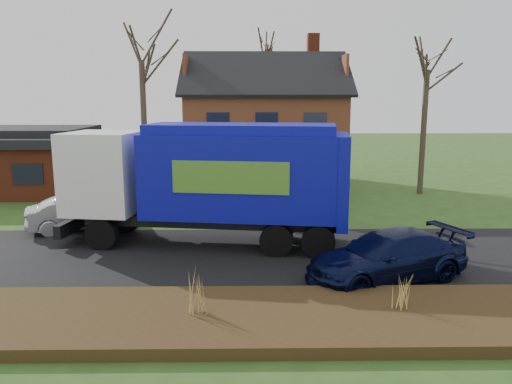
{
  "coord_description": "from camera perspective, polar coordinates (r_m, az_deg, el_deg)",
  "views": [
    {
      "loc": [
        1.02,
        -16.64,
        5.45
      ],
      "look_at": [
        1.31,
        2.5,
        1.8
      ],
      "focal_mm": 35.0,
      "sensor_mm": 36.0,
      "label": 1
    }
  ],
  "objects": [
    {
      "name": "ranch_house",
      "position": [
        32.58,
        -24.47,
        3.41
      ],
      "size": [
        9.8,
        8.2,
        3.7
      ],
      "color": "maroon",
      "rests_on": "ground"
    },
    {
      "name": "mulch_verge",
      "position": [
        12.56,
        -5.64,
        -14.22
      ],
      "size": [
        80.0,
        3.5,
        0.3
      ],
      "primitive_type": "cube",
      "color": "black",
      "rests_on": "ground"
    },
    {
      "name": "grass_clump_east",
      "position": [
        13.04,
        16.36,
        -10.87
      ],
      "size": [
        0.35,
        0.28,
        0.86
      ],
      "color": "tan",
      "rests_on": "mulch_verge"
    },
    {
      "name": "navy_wagon",
      "position": [
        15.59,
        14.75,
        -7.15
      ],
      "size": [
        5.52,
        3.85,
        1.48
      ],
      "primitive_type": "imported",
      "rotation": [
        0.0,
        0.0,
        -1.19
      ],
      "color": "black",
      "rests_on": "ground"
    },
    {
      "name": "silver_sedan",
      "position": [
        21.95,
        -19.29,
        -2.29
      ],
      "size": [
        4.58,
        2.99,
        1.42
      ],
      "primitive_type": "imported",
      "rotation": [
        0.0,
        0.0,
        1.95
      ],
      "color": "#B1B4B9",
      "rests_on": "ground"
    },
    {
      "name": "tree_front_east",
      "position": [
        29.86,
        19.13,
        15.22
      ],
      "size": [
        3.57,
        3.57,
        9.91
      ],
      "color": "#433628",
      "rests_on": "ground"
    },
    {
      "name": "garbage_truck",
      "position": [
        18.41,
        -5.08,
        1.83
      ],
      "size": [
        10.8,
        4.25,
        4.51
      ],
      "rotation": [
        0.0,
        0.0,
        -0.14
      ],
      "color": "black",
      "rests_on": "ground"
    },
    {
      "name": "grass_clump_mid",
      "position": [
        12.36,
        -6.5,
        -11.27
      ],
      "size": [
        0.37,
        0.31,
        1.04
      ],
      "color": "#AC864B",
      "rests_on": "mulch_verge"
    },
    {
      "name": "main_house",
      "position": [
        30.58,
        0.01,
        8.13
      ],
      "size": [
        12.95,
        8.95,
        9.26
      ],
      "color": "beige",
      "rests_on": "ground"
    },
    {
      "name": "ground",
      "position": [
        17.54,
        -4.21,
        -7.34
      ],
      "size": [
        120.0,
        120.0,
        0.0
      ],
      "primitive_type": "plane",
      "color": "#2B4B19",
      "rests_on": "ground"
    },
    {
      "name": "tree_back",
      "position": [
        38.58,
        1.03,
        16.22
      ],
      "size": [
        3.45,
        3.45,
        10.92
      ],
      "color": "#433328",
      "rests_on": "ground"
    },
    {
      "name": "road",
      "position": [
        17.53,
        -4.21,
        -7.31
      ],
      "size": [
        80.0,
        7.0,
        0.02
      ],
      "primitive_type": "cube",
      "color": "black",
      "rests_on": "ground"
    },
    {
      "name": "tree_front_west",
      "position": [
        27.12,
        -13.06,
        16.72
      ],
      "size": [
        3.42,
        3.42,
        10.17
      ],
      "color": "#423427",
      "rests_on": "ground"
    }
  ]
}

